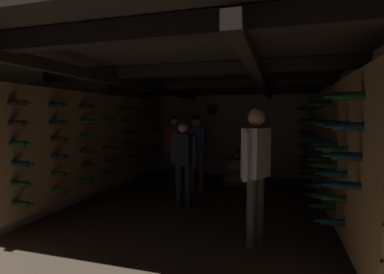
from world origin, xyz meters
The scene contains 8 objects.
ground_plane centered at (0.00, 0.00, 0.00)m, with size 8.40×8.40×0.00m, color brown.
room_shell centered at (0.00, 0.27, 1.41)m, with size 4.72×6.52×2.41m.
wine_crate_stack centered at (0.33, 2.08, 0.30)m, with size 0.52×0.35×0.60m.
display_bottle centered at (0.37, 2.04, 0.74)m, with size 0.08×0.08×0.35m.
person_host_center centered at (-0.32, 0.07, 0.91)m, with size 0.53×0.29×1.54m.
person_guest_near_right centered at (1.03, -1.14, 1.05)m, with size 0.35×0.49×1.73m.
person_guest_rear_center centered at (-0.37, 1.13, 0.98)m, with size 0.53×0.38×1.63m.
person_guest_far_left centered at (-1.00, 1.48, 0.99)m, with size 0.53×0.28×1.64m.
Camera 1 is at (1.30, -4.82, 1.62)m, focal length 27.41 mm.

